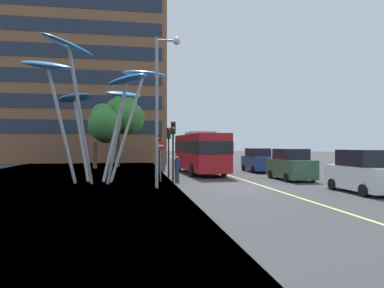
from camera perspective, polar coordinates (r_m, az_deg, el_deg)
name	(u,v)px	position (r m, az deg, el deg)	size (l,w,h in m)	color
ground	(226,189)	(20.28, 5.47, -7.17)	(120.00, 240.00, 0.10)	#38383A
red_bus	(200,151)	(29.89, 1.28, -1.10)	(3.18, 9.89, 3.54)	red
leaf_sculpture	(96,84)	(23.74, -15.19, 9.32)	(9.12, 8.22, 8.58)	#9EA0A5
traffic_light_kerb_near	(173,139)	(22.84, -3.05, 0.85)	(0.28, 0.42, 3.91)	black
traffic_light_kerb_far	(169,142)	(26.68, -3.77, 0.40)	(0.28, 0.42, 3.71)	black
traffic_light_island_mid	(159,144)	(32.28, -5.27, 0.01)	(0.28, 0.42, 3.46)	black
car_parked_near	(362,173)	(19.99, 25.71, -4.21)	(1.92, 4.26, 2.18)	silver
car_parked_mid	(291,165)	(25.54, 15.58, -3.31)	(2.04, 4.44, 2.16)	#2D5138
car_parked_far	(258,161)	(32.42, 10.53, -2.67)	(2.00, 4.18, 2.12)	navy
street_lamp	(162,93)	(20.29, -4.89, 8.15)	(1.44, 0.44, 8.58)	gray
tree_pavement_near	(124,114)	(40.26, -10.87, 4.77)	(4.42, 4.86, 8.12)	brown
tree_pavement_far	(105,124)	(38.20, -13.89, 3.08)	(3.40, 4.82, 6.89)	brown
pedestrian	(177,169)	(23.34, -2.42, -4.01)	(0.34, 0.34, 1.71)	#2D3342
no_entry_sign	(160,155)	(23.77, -5.10, -1.71)	(0.60, 0.12, 2.68)	gray
backdrop_building	(87,72)	(56.23, -16.54, 11.02)	(22.82, 12.48, 26.59)	brown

